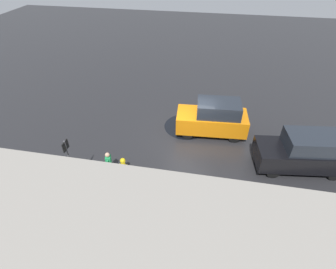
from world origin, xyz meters
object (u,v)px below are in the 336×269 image
Objects in this scene: parked_sedan at (305,152)px; sign_post at (69,156)px; moving_hatchback at (213,118)px; fire_hydrant at (123,165)px; pedestrian at (109,162)px.

parked_sedan is 10.89m from sign_post.
moving_hatchback is 0.89× the size of parked_sedan.
moving_hatchback is at bearing -25.02° from parked_sedan.
moving_hatchback is 5.00× the size of fire_hydrant.
pedestrian is (4.68, 4.11, -0.34)m from moving_hatchback.
parked_sedan is 1.87× the size of sign_post.
pedestrian is at bearing -148.59° from sign_post.
pedestrian is at bearing 17.10° from fire_hydrant.
parked_sedan is at bearing -164.61° from sign_post.
fire_hydrant is 0.33× the size of sign_post.
sign_post is at bearing 31.41° from pedestrian.
moving_hatchback is at bearing -140.77° from sign_post.
parked_sedan reaches higher than pedestrian.
sign_post is (6.06, 4.95, 0.55)m from moving_hatchback.
parked_sedan is at bearing -167.70° from fire_hydrant.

